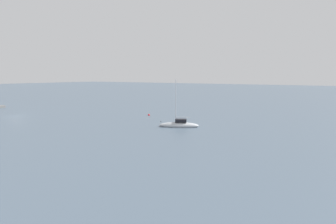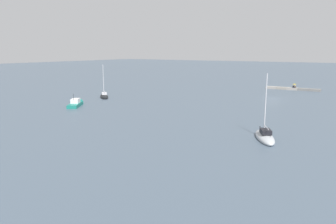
% 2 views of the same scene
% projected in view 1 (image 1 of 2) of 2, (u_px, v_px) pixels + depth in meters
% --- Properties ---
extents(ground_plane, '(500.00, 500.00, 0.00)m').
position_uv_depth(ground_plane, '(17.00, 116.00, 65.06)').
color(ground_plane, '#475666').
extents(sailboat_grey_near, '(5.24, 7.36, 9.07)m').
position_uv_depth(sailboat_grey_near, '(179.00, 125.00, 51.80)').
color(sailboat_grey_near, '#ADB2B7').
rests_on(sailboat_grey_near, ground_plane).
extents(mooring_buoy_near, '(0.50, 0.50, 0.50)m').
position_uv_depth(mooring_buoy_near, '(149.00, 115.00, 66.47)').
color(mooring_buoy_near, red).
rests_on(mooring_buoy_near, ground_plane).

